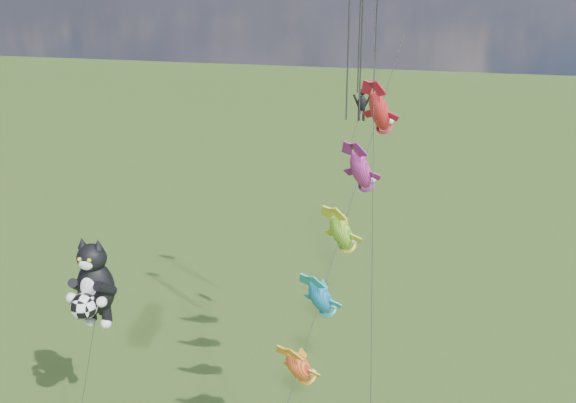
# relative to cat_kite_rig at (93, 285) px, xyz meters

# --- Properties ---
(cat_kite_rig) EXTENTS (2.16, 4.02, 10.91)m
(cat_kite_rig) POSITION_rel_cat_kite_rig_xyz_m (0.00, 0.00, 0.00)
(cat_kite_rig) COLOR brown
(cat_kite_rig) RESTS_ON ground
(fish_windsock_rig) EXTENTS (4.45, 15.40, 20.33)m
(fish_windsock_rig) POSITION_rel_cat_kite_rig_xyz_m (11.94, -0.89, 2.90)
(fish_windsock_rig) COLOR brown
(fish_windsock_rig) RESTS_ON ground
(parafoil_rig) EXTENTS (4.08, 17.24, 27.93)m
(parafoil_rig) POSITION_rel_cat_kite_rig_xyz_m (11.90, 6.46, 10.21)
(parafoil_rig) COLOR brown
(parafoil_rig) RESTS_ON ground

